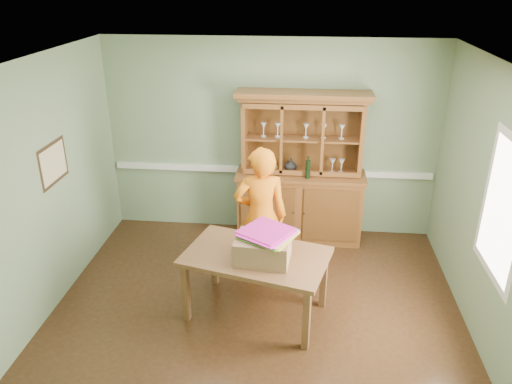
# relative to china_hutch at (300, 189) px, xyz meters

# --- Properties ---
(floor) EXTENTS (4.50, 4.50, 0.00)m
(floor) POSITION_rel_china_hutch_xyz_m (-0.42, -1.77, -0.72)
(floor) COLOR #432A15
(floor) RESTS_ON ground
(ceiling) EXTENTS (4.50, 4.50, 0.00)m
(ceiling) POSITION_rel_china_hutch_xyz_m (-0.42, -1.77, 1.98)
(ceiling) COLOR white
(ceiling) RESTS_ON wall_back
(wall_back) EXTENTS (4.50, 0.00, 4.50)m
(wall_back) POSITION_rel_china_hutch_xyz_m (-0.42, 0.23, 0.63)
(wall_back) COLOR gray
(wall_back) RESTS_ON floor
(wall_left) EXTENTS (0.00, 4.00, 4.00)m
(wall_left) POSITION_rel_china_hutch_xyz_m (-2.67, -1.77, 0.63)
(wall_left) COLOR gray
(wall_left) RESTS_ON floor
(wall_right) EXTENTS (0.00, 4.00, 4.00)m
(wall_right) POSITION_rel_china_hutch_xyz_m (1.83, -1.77, 0.63)
(wall_right) COLOR gray
(wall_right) RESTS_ON floor
(wall_front) EXTENTS (4.50, 0.00, 4.50)m
(wall_front) POSITION_rel_china_hutch_xyz_m (-0.42, -3.77, 0.63)
(wall_front) COLOR gray
(wall_front) RESTS_ON floor
(chair_rail) EXTENTS (4.41, 0.05, 0.08)m
(chair_rail) POSITION_rel_china_hutch_xyz_m (-0.42, 0.21, 0.18)
(chair_rail) COLOR white
(chair_rail) RESTS_ON wall_back
(framed_map) EXTENTS (0.03, 0.60, 0.46)m
(framed_map) POSITION_rel_china_hutch_xyz_m (-2.65, -1.47, 0.83)
(framed_map) COLOR #332314
(framed_map) RESTS_ON wall_left
(window_panel) EXTENTS (0.03, 0.96, 1.36)m
(window_panel) POSITION_rel_china_hutch_xyz_m (1.81, -2.07, 0.78)
(window_panel) COLOR white
(window_panel) RESTS_ON wall_right
(china_hutch) EXTENTS (1.75, 0.58, 2.05)m
(china_hutch) POSITION_rel_china_hutch_xyz_m (0.00, 0.00, 0.00)
(china_hutch) COLOR brown
(china_hutch) RESTS_ON floor
(dining_table) EXTENTS (1.65, 1.22, 0.74)m
(dining_table) POSITION_rel_china_hutch_xyz_m (-0.42, -1.79, -0.07)
(dining_table) COLOR brown
(dining_table) RESTS_ON floor
(cardboard_box) EXTENTS (0.58, 0.48, 0.25)m
(cardboard_box) POSITION_rel_china_hutch_xyz_m (-0.34, -1.88, 0.14)
(cardboard_box) COLOR #96724D
(cardboard_box) RESTS_ON dining_table
(kite_stack) EXTENTS (0.61, 0.61, 0.05)m
(kite_stack) POSITION_rel_china_hutch_xyz_m (-0.30, -1.84, 0.29)
(kite_stack) COLOR yellow
(kite_stack) RESTS_ON cardboard_box
(person) EXTENTS (0.68, 0.51, 1.70)m
(person) POSITION_rel_china_hutch_xyz_m (-0.43, -1.15, 0.13)
(person) COLOR orange
(person) RESTS_ON floor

